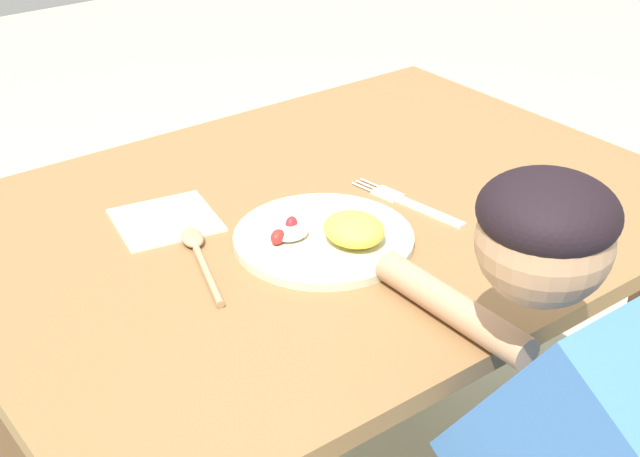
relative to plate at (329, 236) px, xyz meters
name	(u,v)px	position (x,y,z in m)	size (l,w,h in m)	color
dining_table	(324,285)	(0.06, 0.09, -0.16)	(1.17, 0.86, 0.74)	olive
plate	(329,236)	(0.00, 0.00, 0.00)	(0.27, 0.27, 0.06)	beige
fork	(409,203)	(0.18, 0.02, -0.01)	(0.05, 0.23, 0.01)	silver
spoon	(198,251)	(-0.17, 0.09, -0.01)	(0.09, 0.21, 0.02)	tan
napkin	(166,220)	(-0.16, 0.21, -0.01)	(0.15, 0.15, 0.00)	white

